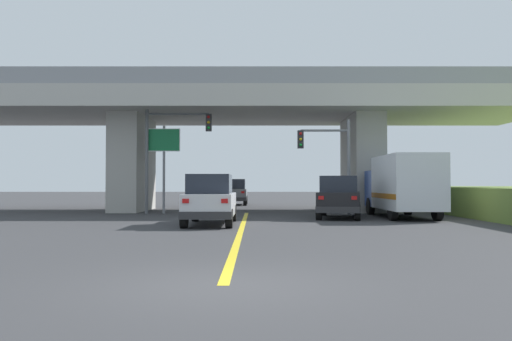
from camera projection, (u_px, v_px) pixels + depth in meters
ground at (248, 211)px, 32.59m from camera, size 160.00×160.00×0.00m
overpass_bridge at (248, 119)px, 32.74m from camera, size 35.26×9.52×7.86m
lane_divider_stripe at (242, 229)px, 19.37m from camera, size 0.20×21.64×0.01m
suv_lead at (211, 200)px, 21.42m from camera, size 1.93×4.81×2.02m
suv_crossing at (340, 197)px, 25.55m from camera, size 2.78×4.90×2.02m
box_truck at (403, 185)px, 25.73m from camera, size 2.33×6.87×2.99m
sedan_oncoming at (235, 192)px, 41.95m from camera, size 2.05×4.79×2.02m
traffic_signal_nearside at (331, 154)px, 28.46m from camera, size 2.83×0.36×5.08m
traffic_signal_farside at (169, 142)px, 29.33m from camera, size 3.66×0.36×6.18m
highway_sign at (164, 148)px, 29.56m from camera, size 1.81×0.17×4.89m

